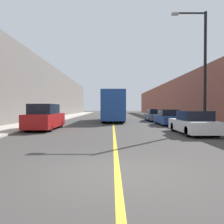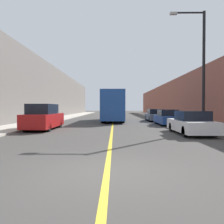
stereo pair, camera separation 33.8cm
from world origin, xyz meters
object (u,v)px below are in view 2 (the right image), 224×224
(car_right_far, at_px, (155,116))
(street_lamp_right, at_px, (201,63))
(car_right_mid, at_px, (167,118))
(parked_suv_left, at_px, (44,118))
(bus, at_px, (113,106))
(car_right_near, at_px, (191,124))

(car_right_far, relative_size, street_lamp_right, 0.54)
(street_lamp_right, bearing_deg, car_right_mid, 104.32)
(parked_suv_left, distance_m, street_lamp_right, 12.19)
(bus, distance_m, parked_suv_left, 11.21)
(car_right_mid, distance_m, street_lamp_right, 6.50)
(car_right_near, distance_m, street_lamp_right, 4.89)
(bus, xyz_separation_m, car_right_far, (5.10, 0.09, -1.19))
(car_right_mid, height_order, street_lamp_right, street_lamp_right)
(bus, distance_m, car_right_near, 13.59)
(parked_suv_left, relative_size, car_right_far, 1.10)
(bus, bearing_deg, car_right_far, 0.96)
(parked_suv_left, xyz_separation_m, car_right_near, (10.11, -2.67, -0.23))
(bus, bearing_deg, car_right_mid, -47.87)
(parked_suv_left, xyz_separation_m, street_lamp_right, (11.51, -0.59, 3.96))
(car_right_mid, bearing_deg, bus, 132.13)
(bus, relative_size, car_right_far, 2.23)
(bus, bearing_deg, street_lamp_right, -58.75)
(car_right_mid, relative_size, car_right_far, 1.00)
(car_right_mid, xyz_separation_m, car_right_far, (-0.05, 5.77, 0.00))
(car_right_near, height_order, car_right_far, car_right_far)
(parked_suv_left, relative_size, street_lamp_right, 0.59)
(parked_suv_left, height_order, car_right_mid, parked_suv_left)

